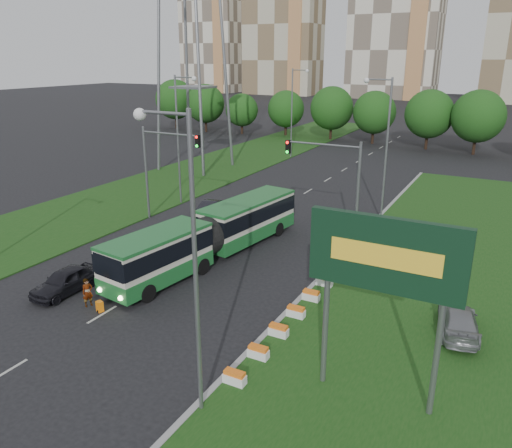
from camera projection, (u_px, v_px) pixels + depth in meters
The scene contains 20 objects.
ground at pixel (207, 284), 31.37m from camera, with size 360.00×360.00×0.00m, color black.
grass_median at pixel (443, 276), 32.27m from camera, with size 14.00×60.00×0.15m, color #164112.
median_kerb at pixel (341, 257), 35.35m from camera, with size 0.30×60.00×0.18m, color gray.
left_verge at pixel (196, 174), 60.26m from camera, with size 12.00×110.00×0.10m, color #164112.
lane_markings at pixel (293, 200), 49.44m from camera, with size 0.20×100.00×0.01m, color #ABACA5, non-canonical shape.
flower_planters at pixel (287, 321), 26.16m from camera, with size 1.10×11.50×0.60m, color white, non-canonical shape.
billboard at pixel (385, 263), 18.93m from camera, with size 6.00×0.37×8.00m.
traffic_mast_median at pixel (337, 177), 35.90m from camera, with size 5.76×0.32×8.00m.
traffic_mast_left at pixel (160, 160), 41.79m from camera, with size 5.76×0.32×8.00m.
street_lamps at pixel (243, 158), 39.14m from camera, with size 36.00×60.00×12.00m, color slate, non-canonical shape.
tree_line at pixel (476, 123), 71.49m from camera, with size 120.00×8.00×9.00m, color #174612, non-canonical shape.
apartment_tower_west at pixel (284, 25), 178.01m from camera, with size 26.00×15.00×48.00m, color beige.
apartment_tower_cwest at pixel (397, 15), 159.60m from camera, with size 28.00×15.00×52.00m, color silver.
midrise_west at pixel (213, 43), 193.26m from camera, with size 22.00×14.00×36.00m, color silver.
articulated_bus at pixel (210, 234), 34.84m from camera, with size 2.75×17.63×2.90m.
car_left_near at pixel (65, 281), 30.05m from camera, with size 1.80×4.46×1.52m, color black.
car_left_far at pixel (209, 209), 44.31m from camera, with size 1.45×4.16×1.37m, color black.
car_median at pixel (459, 321), 25.38m from camera, with size 1.83×4.51×1.31m, color gray.
pedestrian at pixel (88, 292), 28.37m from camera, with size 0.62×0.41×1.70m, color gray.
shopping_trolley at pixel (100, 306), 27.92m from camera, with size 0.36×0.38×0.62m.
Camera 1 is at (16.10, -23.72, 13.65)m, focal length 35.00 mm.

